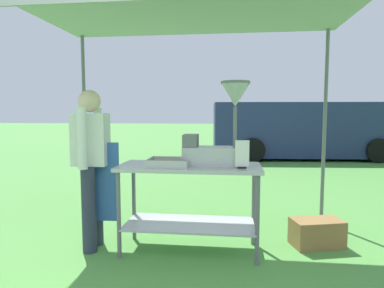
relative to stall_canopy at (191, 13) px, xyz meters
The scene contains 9 objects.
ground_plane 5.35m from the stall_canopy, 93.47° to the left, with size 70.00×70.00×0.00m, color #519342.
stall_canopy is the anchor object (origin of this frame).
donut_cart 1.71m from the stall_canopy, 90.00° to the right, with size 1.39×0.59×0.87m.
donut_tray 1.48m from the stall_canopy, 138.16° to the right, with size 0.39×0.32×0.07m.
donut_fryer 1.20m from the stall_canopy, 14.95° to the right, with size 0.64×0.28×0.81m.
menu_sign 1.48m from the stall_canopy, 24.94° to the right, with size 0.13×0.05×0.26m.
vendor 1.76m from the stall_canopy, behind, with size 0.46×0.53×1.61m.
supply_crate 2.57m from the stall_canopy, ahead, with size 0.57×0.41×0.28m.
van_navy 7.83m from the stall_canopy, 69.64° to the left, with size 5.74×2.41×1.69m.
Camera 1 is at (0.69, -2.08, 1.38)m, focal length 30.93 mm.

